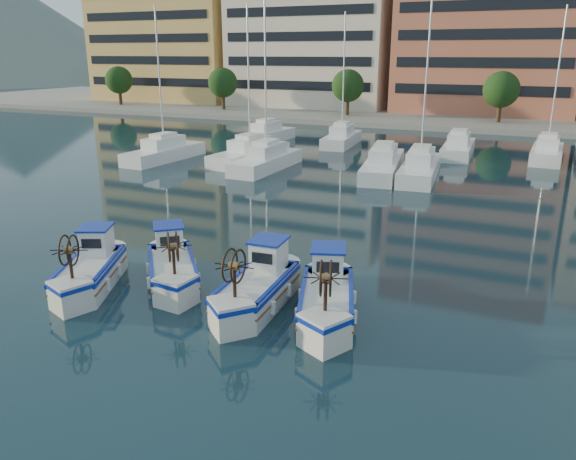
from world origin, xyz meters
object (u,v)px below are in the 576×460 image
at_px(fishing_boat_a, 91,268).
at_px(fishing_boat_d, 327,296).
at_px(fishing_boat_c, 258,285).
at_px(fishing_boat_b, 172,265).

xyz_separation_m(fishing_boat_a, fishing_boat_d, (8.68, 1.25, 0.02)).
distance_m(fishing_boat_a, fishing_boat_c, 6.38).
bearing_deg(fishing_boat_d, fishing_boat_c, 165.27).
relative_size(fishing_boat_a, fishing_boat_c, 0.99).
distance_m(fishing_boat_b, fishing_boat_c, 3.81).
height_order(fishing_boat_b, fishing_boat_d, fishing_boat_d).
bearing_deg(fishing_boat_a, fishing_boat_b, 5.88).
xyz_separation_m(fishing_boat_c, fishing_boat_d, (2.39, 0.17, -0.00)).
bearing_deg(fishing_boat_c, fishing_boat_a, -174.40).
relative_size(fishing_boat_a, fishing_boat_d, 0.98).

